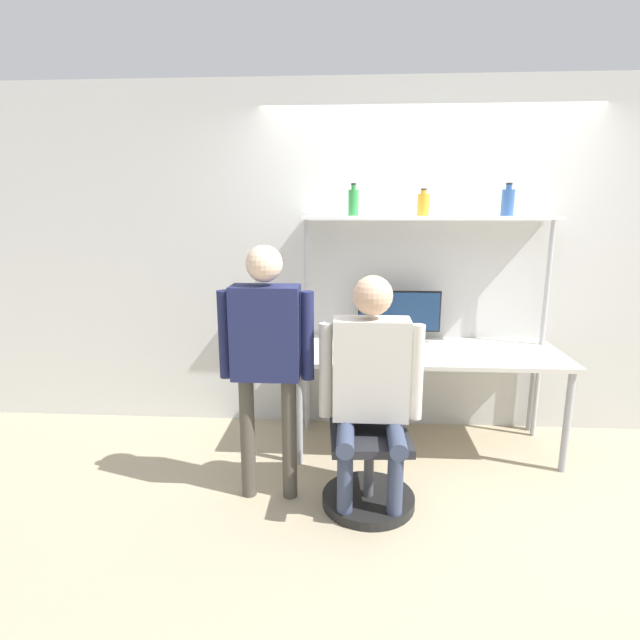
{
  "coord_description": "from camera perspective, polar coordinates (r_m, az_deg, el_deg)",
  "views": [
    {
      "loc": [
        -0.55,
        -3.12,
        1.76
      ],
      "look_at": [
        -0.74,
        -0.19,
        1.1
      ],
      "focal_mm": 28.0,
      "sensor_mm": 36.0,
      "label": 1
    }
  ],
  "objects": [
    {
      "name": "ground_plane",
      "position": [
        3.63,
        12.47,
        -16.65
      ],
      "size": [
        12.0,
        12.0,
        0.0
      ],
      "primitive_type": "plane",
      "color": "tan"
    },
    {
      "name": "cell_phone",
      "position": [
        3.5,
        8.77,
        -4.18
      ],
      "size": [
        0.07,
        0.15,
        0.01
      ],
      "color": "#264C8C",
      "rests_on": "desk"
    },
    {
      "name": "monitor",
      "position": [
        3.84,
        9.03,
        0.63
      ],
      "size": [
        0.62,
        0.22,
        0.4
      ],
      "color": "black",
      "rests_on": "desk"
    },
    {
      "name": "laptop",
      "position": [
        3.47,
        5.01,
        -3.27
      ],
      "size": [
        0.31,
        0.22,
        0.22
      ],
      "color": "#BCBCC1",
      "rests_on": "desk"
    },
    {
      "name": "bottle_blue",
      "position": [
        3.91,
        20.67,
        12.51
      ],
      "size": [
        0.09,
        0.09,
        0.23
      ],
      "color": "#335999",
      "rests_on": "shelf_unit"
    },
    {
      "name": "bottle_amber",
      "position": [
        3.78,
        11.71,
        12.82
      ],
      "size": [
        0.09,
        0.09,
        0.19
      ],
      "color": "gold",
      "rests_on": "shelf_unit"
    },
    {
      "name": "person_standing",
      "position": [
        2.93,
        -6.18,
        -2.68
      ],
      "size": [
        0.56,
        0.21,
        1.56
      ],
      "color": "#4C473D",
      "rests_on": "ground_plane"
    },
    {
      "name": "bottle_green",
      "position": [
        3.75,
        3.84,
        13.3
      ],
      "size": [
        0.07,
        0.07,
        0.23
      ],
      "color": "#2D8C3F",
      "rests_on": "shelf_unit"
    },
    {
      "name": "wall_back",
      "position": [
        4.0,
        11.64,
        6.57
      ],
      "size": [
        8.0,
        0.06,
        2.7
      ],
      "color": "silver",
      "rests_on": "ground_plane"
    },
    {
      "name": "desk",
      "position": [
        3.73,
        12.04,
        -4.39
      ],
      "size": [
        1.92,
        0.77,
        0.75
      ],
      "color": "beige",
      "rests_on": "ground_plane"
    },
    {
      "name": "person_seated",
      "position": [
        2.89,
        5.87,
        -6.29
      ],
      "size": [
        0.6,
        0.47,
        1.39
      ],
      "color": "#38425B",
      "rests_on": "ground_plane"
    },
    {
      "name": "shelf_unit",
      "position": [
        3.8,
        12.13,
        8.35
      ],
      "size": [
        1.83,
        0.31,
        1.7
      ],
      "color": "white",
      "rests_on": "ground_plane"
    },
    {
      "name": "office_chair",
      "position": [
        3.14,
        5.55,
        -15.45
      ],
      "size": [
        0.56,
        0.56,
        0.92
      ],
      "color": "black",
      "rests_on": "ground_plane"
    }
  ]
}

